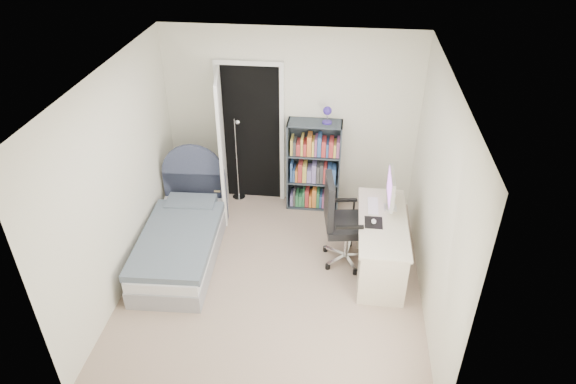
# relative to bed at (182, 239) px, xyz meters

# --- Properties ---
(room_shell) EXTENTS (3.50, 3.70, 2.60)m
(room_shell) POSITION_rel_bed_xyz_m (1.19, -0.32, 0.99)
(room_shell) COLOR gray
(room_shell) RESTS_ON ground
(door) EXTENTS (0.92, 0.82, 2.06)m
(door) POSITION_rel_bed_xyz_m (0.43, 1.19, 0.78)
(door) COLOR black
(door) RESTS_ON ground
(bed) EXTENTS (0.94, 1.87, 1.13)m
(bed) POSITION_rel_bed_xyz_m (0.00, 0.00, 0.00)
(bed) COLOR gray
(bed) RESTS_ON ground
(nightstand) EXTENTS (0.38, 0.38, 0.56)m
(nightstand) POSITION_rel_bed_xyz_m (0.11, 1.00, 0.11)
(nightstand) COLOR #DDC088
(nightstand) RESTS_ON ground
(floor_lamp) EXTENTS (0.18, 0.18, 1.28)m
(floor_lamp) POSITION_rel_bed_xyz_m (0.45, 1.37, 0.27)
(floor_lamp) COLOR silver
(floor_lamp) RESTS_ON ground
(bookcase) EXTENTS (0.73, 0.31, 1.55)m
(bookcase) POSITION_rel_bed_xyz_m (1.54, 1.32, 0.35)
(bookcase) COLOR #343E46
(bookcase) RESTS_ON ground
(desk) EXTENTS (0.56, 1.41, 1.15)m
(desk) POSITION_rel_bed_xyz_m (2.42, 0.07, 0.12)
(desk) COLOR beige
(desk) RESTS_ON ground
(office_chair) EXTENTS (0.62, 0.64, 1.17)m
(office_chair) POSITION_rel_bed_xyz_m (1.92, 0.13, 0.39)
(office_chair) COLOR silver
(office_chair) RESTS_ON ground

